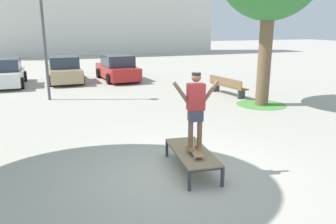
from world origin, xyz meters
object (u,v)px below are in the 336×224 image
at_px(car_tan, 64,70).
at_px(car_white, 5,73).
at_px(skateboard, 195,151).
at_px(park_bench, 227,86).
at_px(skate_box, 192,153).
at_px(skater, 196,106).
at_px(car_red, 117,69).
at_px(light_post, 42,10).

bearing_deg(car_tan, car_white, -174.83).
height_order(skateboard, park_bench, park_bench).
bearing_deg(skateboard, skate_box, 83.22).
xyz_separation_m(skate_box, skater, (-0.02, -0.18, 1.12)).
bearing_deg(skateboard, park_bench, 54.79).
bearing_deg(car_tan, park_bench, -44.42).
bearing_deg(skater, park_bench, 54.79).
relative_size(skateboard, car_tan, 0.19).
xyz_separation_m(skateboard, park_bench, (5.18, 7.34, -0.09)).
distance_m(skateboard, car_red, 13.73).
xyz_separation_m(car_red, light_post, (-4.06, -4.42, 3.13)).
xyz_separation_m(skate_box, car_red, (1.32, 13.47, 0.28)).
bearing_deg(car_white, car_tan, 5.17).
distance_m(skater, light_post, 9.90).
height_order(skateboard, car_red, car_red).
distance_m(skate_box, light_post, 10.05).
distance_m(skate_box, skater, 1.13).
xyz_separation_m(skateboard, car_tan, (-1.72, 14.10, 0.15)).
bearing_deg(light_post, skateboard, -73.60).
height_order(skateboard, car_tan, car_tan).
xyz_separation_m(skateboard, light_post, (-2.72, 9.24, 3.29)).
xyz_separation_m(car_tan, park_bench, (6.90, -6.76, -0.24)).
bearing_deg(skateboard, car_tan, 96.96).
bearing_deg(skate_box, light_post, 106.85).
relative_size(skate_box, car_tan, 0.47).
bearing_deg(park_bench, skater, -125.21).
bearing_deg(park_bench, car_red, 121.25).
height_order(skater, car_tan, skater).
bearing_deg(car_red, car_white, 178.52).
height_order(car_white, light_post, light_post).
bearing_deg(car_white, skate_box, -70.60).
xyz_separation_m(skate_box, skateboard, (-0.02, -0.19, 0.12)).
relative_size(skate_box, car_red, 0.46).
bearing_deg(skateboard, car_white, 109.08).
bearing_deg(light_post, car_tan, 78.38).
xyz_separation_m(car_white, car_tan, (3.06, 0.28, 0.00)).
xyz_separation_m(skateboard, car_white, (-4.78, 13.82, 0.15)).
relative_size(skate_box, skater, 1.17).
bearing_deg(car_red, park_bench, -58.75).
height_order(skate_box, light_post, light_post).
bearing_deg(car_white, light_post, -65.79).
relative_size(skateboard, park_bench, 0.34).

